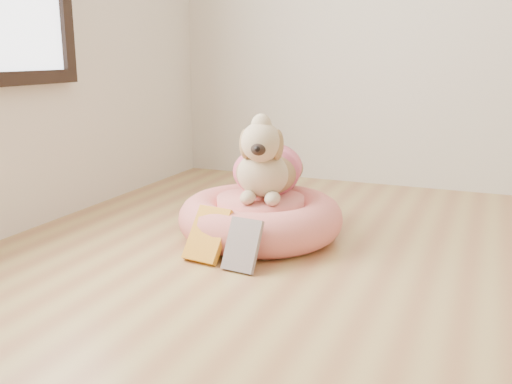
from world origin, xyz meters
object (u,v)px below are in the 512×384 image
at_px(book_white, 242,245).
at_px(pet_bed, 261,218).
at_px(dog, 266,153).
at_px(book_yellow, 208,235).

bearing_deg(book_white, pet_bed, 108.63).
height_order(pet_bed, book_white, book_white).
relative_size(pet_bed, book_white, 3.56).
distance_m(pet_bed, dog, 0.28).
bearing_deg(book_yellow, pet_bed, 82.78).
bearing_deg(book_white, dog, 106.17).
xyz_separation_m(pet_bed, dog, (0.01, 0.04, 0.28)).
bearing_deg(pet_bed, book_white, -77.72).
bearing_deg(book_white, book_yellow, 170.54).
distance_m(pet_bed, book_yellow, 0.33).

